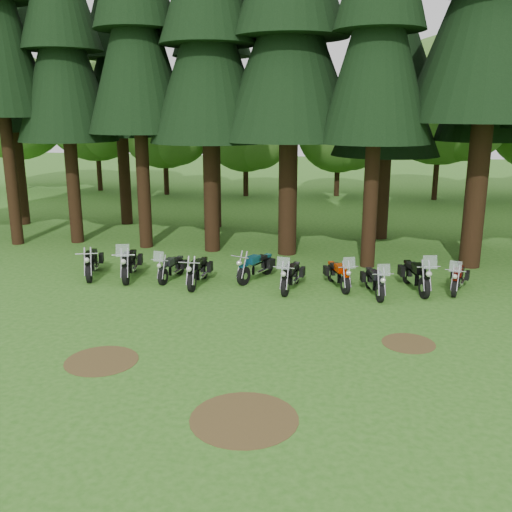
% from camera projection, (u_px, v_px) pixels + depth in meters
% --- Properties ---
extents(ground, '(120.00, 120.00, 0.00)m').
position_uv_depth(ground, '(238.00, 338.00, 15.37)').
color(ground, '#2C681A').
rests_on(ground, ground).
extents(pine_front_2, '(4.32, 4.32, 16.22)m').
position_uv_depth(pine_front_2, '(60.00, 18.00, 24.01)').
color(pine_front_2, '#321E10').
rests_on(pine_front_2, ground).
extents(pine_front_4, '(4.95, 4.95, 16.33)m').
position_uv_depth(pine_front_4, '(208.00, 10.00, 22.43)').
color(pine_front_4, '#321E10').
rests_on(pine_front_4, ground).
extents(pine_front_5, '(5.81, 5.81, 16.72)m').
position_uv_depth(pine_front_5, '(291.00, 1.00, 21.82)').
color(pine_front_5, '#321E10').
rests_on(pine_front_5, ground).
extents(pine_back_0, '(5.00, 5.00, 17.21)m').
position_uv_depth(pine_back_0, '(3.00, 18.00, 28.00)').
color(pine_back_0, '#321E10').
rests_on(pine_back_0, ground).
extents(pine_back_1, '(4.52, 4.52, 16.22)m').
position_uv_depth(pine_back_1, '(116.00, 31.00, 28.22)').
color(pine_back_1, '#321E10').
rests_on(pine_back_1, ground).
extents(pine_back_2, '(4.85, 4.85, 16.30)m').
position_uv_depth(pine_back_2, '(212.00, 28.00, 27.40)').
color(pine_back_2, '#321E10').
rests_on(pine_back_2, ground).
extents(pine_back_3, '(4.35, 4.35, 16.20)m').
position_uv_depth(pine_back_3, '(291.00, 23.00, 25.31)').
color(pine_back_3, '#321E10').
rests_on(pine_back_3, ground).
extents(pine_back_4, '(4.94, 4.94, 13.78)m').
position_uv_depth(pine_back_4, '(390.00, 56.00, 25.18)').
color(pine_back_4, '#321E10').
rests_on(pine_back_4, ground).
extents(pine_back_5, '(3.94, 3.94, 16.33)m').
position_uv_depth(pine_back_5, '(492.00, 15.00, 23.70)').
color(pine_back_5, '#321E10').
rests_on(pine_back_5, ground).
extents(decid_0, '(8.00, 7.78, 10.00)m').
position_uv_depth(decid_0, '(18.00, 110.00, 41.86)').
color(decid_0, '#321E10').
rests_on(decid_0, ground).
extents(decid_1, '(7.91, 7.69, 9.88)m').
position_uv_depth(decid_1, '(98.00, 111.00, 41.26)').
color(decid_1, '#321E10').
rests_on(decid_1, ground).
extents(decid_2, '(6.72, 6.53, 8.40)m').
position_uv_depth(decid_2, '(167.00, 124.00, 39.55)').
color(decid_2, '#321E10').
rests_on(decid_2, ground).
extents(decid_3, '(6.12, 5.95, 7.65)m').
position_uv_depth(decid_3, '(249.00, 131.00, 38.98)').
color(decid_3, '#321E10').
rests_on(decid_3, ground).
extents(decid_4, '(5.93, 5.76, 7.41)m').
position_uv_depth(decid_4, '(342.00, 133.00, 39.03)').
color(decid_4, '#321E10').
rests_on(decid_4, ground).
extents(decid_5, '(8.45, 8.21, 10.56)m').
position_uv_depth(decid_5, '(448.00, 105.00, 36.78)').
color(decid_5, '#321E10').
rests_on(decid_5, ground).
extents(dirt_patch_0, '(1.80, 1.80, 0.01)m').
position_uv_depth(dirt_patch_0, '(102.00, 361.00, 14.00)').
color(dirt_patch_0, '#4C3D1E').
rests_on(dirt_patch_0, ground).
extents(dirt_patch_1, '(1.40, 1.40, 0.01)m').
position_uv_depth(dirt_patch_1, '(408.00, 343.00, 15.04)').
color(dirt_patch_1, '#4C3D1E').
rests_on(dirt_patch_1, ground).
extents(dirt_patch_2, '(2.20, 2.20, 0.01)m').
position_uv_depth(dirt_patch_2, '(244.00, 419.00, 11.39)').
color(dirt_patch_2, '#4C3D1E').
rests_on(dirt_patch_2, ground).
extents(motorcycle_0, '(0.92, 2.27, 0.96)m').
position_uv_depth(motorcycle_0, '(92.00, 263.00, 20.97)').
color(motorcycle_0, black).
rests_on(motorcycle_0, ground).
extents(motorcycle_1, '(0.86, 2.45, 1.54)m').
position_uv_depth(motorcycle_1, '(129.00, 264.00, 20.70)').
color(motorcycle_1, black).
rests_on(motorcycle_1, ground).
extents(motorcycle_2, '(0.50, 2.05, 1.28)m').
position_uv_depth(motorcycle_2, '(171.00, 268.00, 20.55)').
color(motorcycle_2, black).
rests_on(motorcycle_2, ground).
extents(motorcycle_3, '(0.32, 2.26, 0.92)m').
position_uv_depth(motorcycle_3, '(198.00, 272.00, 19.94)').
color(motorcycle_3, black).
rests_on(motorcycle_3, ground).
extents(motorcycle_4, '(0.97, 2.14, 0.91)m').
position_uv_depth(motorcycle_4, '(256.00, 267.00, 20.54)').
color(motorcycle_4, black).
rests_on(motorcycle_4, ground).
extents(motorcycle_5, '(0.55, 2.24, 1.40)m').
position_uv_depth(motorcycle_5, '(291.00, 276.00, 19.39)').
color(motorcycle_5, black).
rests_on(motorcycle_5, ground).
extents(motorcycle_6, '(1.03, 2.06, 1.34)m').
position_uv_depth(motorcycle_6, '(338.00, 275.00, 19.63)').
color(motorcycle_6, black).
rests_on(motorcycle_6, ground).
extents(motorcycle_7, '(0.76, 2.11, 1.33)m').
position_uv_depth(motorcycle_7, '(375.00, 282.00, 18.84)').
color(motorcycle_7, black).
rests_on(motorcycle_7, ground).
extents(motorcycle_8, '(0.91, 2.41, 1.52)m').
position_uv_depth(motorcycle_8, '(416.00, 276.00, 19.28)').
color(motorcycle_8, black).
rests_on(motorcycle_8, ground).
extents(motorcycle_9, '(0.80, 2.03, 1.29)m').
position_uv_depth(motorcycle_9, '(458.00, 279.00, 19.23)').
color(motorcycle_9, black).
rests_on(motorcycle_9, ground).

